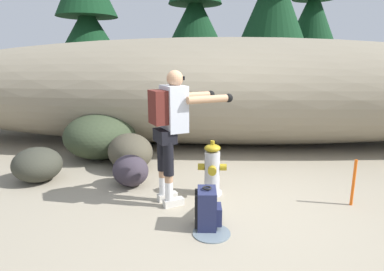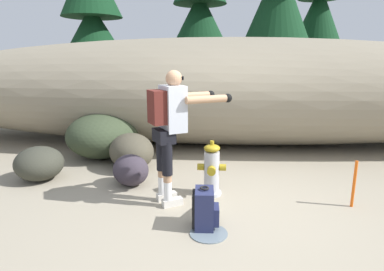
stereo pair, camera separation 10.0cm
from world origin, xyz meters
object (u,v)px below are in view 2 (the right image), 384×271
object	(u,v)px
boulder_small	(39,163)
boulder_outlier	(131,170)
spare_backpack	(205,209)
utility_worker	(171,121)
survey_stake	(354,184)
boulder_mid	(132,151)
fire_hydrant	(212,170)
boulder_large	(103,135)

from	to	relation	value
boulder_small	boulder_outlier	size ratio (longest dim) A/B	1.36
boulder_small	boulder_outlier	world-z (taller)	boulder_small
boulder_outlier	boulder_small	bearing A→B (deg)	176.12
spare_backpack	boulder_small	xyz separation A→B (m)	(-2.58, 1.24, 0.04)
utility_worker	boulder_small	xyz separation A→B (m)	(-2.14, 0.62, -0.81)
survey_stake	boulder_mid	bearing A→B (deg)	158.82
boulder_small	survey_stake	xyz separation A→B (m)	(4.40, -0.57, 0.04)
utility_worker	boulder_small	distance (m)	2.37
boulder_mid	boulder_outlier	size ratio (longest dim) A/B	1.69
fire_hydrant	spare_backpack	size ratio (longest dim) A/B	1.60
fire_hydrant	boulder_mid	bearing A→B (deg)	144.23
fire_hydrant	boulder_outlier	distance (m)	1.21
spare_backpack	fire_hydrant	bearing A→B (deg)	84.24
fire_hydrant	boulder_large	size ratio (longest dim) A/B	0.55
spare_backpack	boulder_small	distance (m)	2.87
boulder_mid	survey_stake	distance (m)	3.36
survey_stake	utility_worker	bearing A→B (deg)	-178.61
spare_backpack	utility_worker	bearing A→B (deg)	123.22
utility_worker	boulder_large	size ratio (longest dim) A/B	1.23
utility_worker	boulder_mid	world-z (taller)	utility_worker
boulder_mid	fire_hydrant	bearing A→B (deg)	-35.77
utility_worker	spare_backpack	world-z (taller)	utility_worker
fire_hydrant	boulder_mid	world-z (taller)	fire_hydrant
utility_worker	fire_hydrant	bearing A→B (deg)	-0.43
utility_worker	boulder_outlier	bearing A→B (deg)	112.45
boulder_large	boulder_small	bearing A→B (deg)	-114.08
fire_hydrant	boulder_mid	distance (m)	1.69
spare_backpack	boulder_outlier	distance (m)	1.61
utility_worker	boulder_mid	bearing A→B (deg)	94.43
fire_hydrant	boulder_outlier	world-z (taller)	fire_hydrant
utility_worker	boulder_large	bearing A→B (deg)	100.18
boulder_large	spare_backpack	bearing A→B (deg)	-50.69
boulder_large	boulder_outlier	world-z (taller)	boulder_large
fire_hydrant	boulder_small	xyz separation A→B (m)	(-2.63, 0.34, -0.09)
utility_worker	boulder_small	size ratio (longest dim) A/B	2.21
boulder_outlier	fire_hydrant	bearing A→B (deg)	-11.65
fire_hydrant	spare_backpack	distance (m)	0.91
boulder_large	boulder_mid	distance (m)	0.93
boulder_large	survey_stake	xyz separation A→B (m)	(3.84, -1.81, -0.12)
spare_backpack	survey_stake	world-z (taller)	survey_stake
utility_worker	boulder_outlier	world-z (taller)	utility_worker
fire_hydrant	boulder_small	world-z (taller)	fire_hydrant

